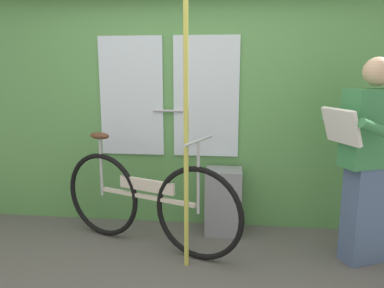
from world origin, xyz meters
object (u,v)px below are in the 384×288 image
(trash_bin_by_wall, at_px, (223,201))
(handrail_pole, at_px, (186,129))
(bicycle_near_door, at_px, (146,201))
(passenger_reading_newspaper, at_px, (368,159))

(trash_bin_by_wall, relative_size, handrail_pole, 0.28)
(trash_bin_by_wall, height_order, handrail_pole, handrail_pole)
(bicycle_near_door, distance_m, trash_bin_by_wall, 0.73)
(passenger_reading_newspaper, height_order, handrail_pole, handrail_pole)
(bicycle_near_door, bearing_deg, handrail_pole, -15.88)
(bicycle_near_door, distance_m, handrail_pole, 0.81)
(trash_bin_by_wall, distance_m, handrail_pole, 1.03)
(bicycle_near_door, relative_size, passenger_reading_newspaper, 1.03)
(passenger_reading_newspaper, bearing_deg, bicycle_near_door, -26.10)
(trash_bin_by_wall, bearing_deg, passenger_reading_newspaper, -20.85)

